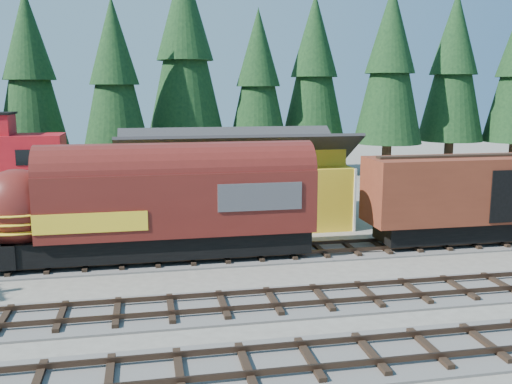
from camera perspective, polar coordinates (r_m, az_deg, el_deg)
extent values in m
plane|color=#6B665B|center=(22.54, 2.11, -9.24)|extent=(120.00, 120.00, 0.00)
cube|color=#4C4947|center=(29.78, 19.41, -4.90)|extent=(68.00, 3.20, 0.08)
cube|color=#38281E|center=(29.14, 20.15, -4.85)|extent=(68.00, 0.08, 0.16)
cube|color=#38281E|center=(30.33, 18.75, -4.18)|extent=(68.00, 0.08, 0.16)
cube|color=#4C4947|center=(39.72, -18.29, -1.15)|extent=(32.00, 3.20, 0.08)
cube|color=#38281E|center=(38.98, -18.43, -1.05)|extent=(32.00, 0.08, 0.16)
cube|color=#38281E|center=(40.39, -18.18, -0.66)|extent=(32.00, 0.08, 0.16)
cube|color=yellow|center=(32.10, -2.15, -0.22)|extent=(12.00, 6.00, 3.40)
cube|color=gold|center=(31.75, -2.18, 4.08)|extent=(11.88, 3.30, 1.44)
cube|color=white|center=(30.67, -13.08, -0.02)|extent=(0.06, 2.40, 0.60)
cone|color=black|center=(47.70, -21.73, 11.19)|extent=(5.44, 5.44, 12.40)
cone|color=black|center=(45.60, -14.00, 11.20)|extent=(5.21, 5.21, 11.86)
cone|color=black|center=(49.02, -7.12, 13.88)|extent=(6.54, 6.54, 14.89)
cone|color=black|center=(49.09, 0.23, 11.27)|extent=(5.14, 5.14, 11.71)
cone|color=black|center=(51.29, 5.84, 12.17)|extent=(5.68, 5.68, 12.95)
cone|color=black|center=(50.83, 13.26, 12.30)|extent=(5.86, 5.86, 13.35)
cone|color=black|center=(55.19, 19.15, 11.78)|extent=(5.83, 5.83, 13.29)
cube|color=black|center=(25.58, -9.26, -5.05)|extent=(12.96, 2.32, 1.00)
cube|color=#591914|center=(25.19, -7.73, -0.89)|extent=(11.82, 2.73, 2.73)
ellipsoid|color=#591914|center=(25.70, -22.66, -1.58)|extent=(3.46, 2.67, 3.36)
cube|color=#38383A|center=(25.54, -0.19, 0.08)|extent=(3.64, 2.79, 1.18)
cube|color=black|center=(30.54, 22.36, -3.29)|extent=(11.46, 2.18, 0.91)
cube|color=maroon|center=(30.16, 22.62, 0.41)|extent=(12.73, 2.73, 3.09)
imported|color=black|center=(28.87, -23.44, -4.03)|extent=(6.47, 4.35, 1.65)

